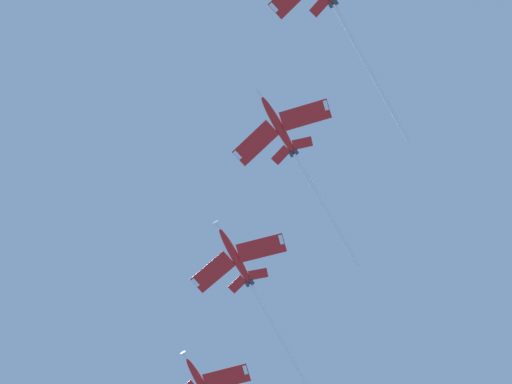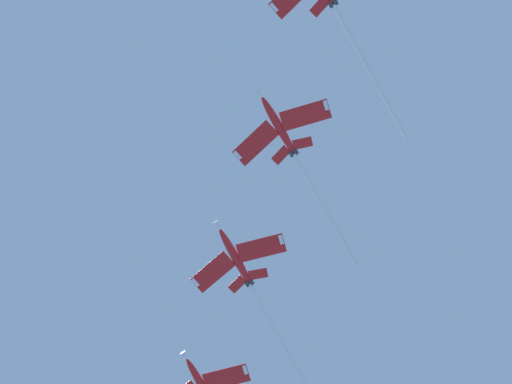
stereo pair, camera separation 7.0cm
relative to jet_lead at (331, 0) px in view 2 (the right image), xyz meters
name	(u,v)px [view 2 (the right image)]	position (x,y,z in m)	size (l,w,h in m)	color
jet_lead	(331,0)	(0.00, 0.00, 0.00)	(19.55, 37.72, 14.19)	red
jet_second	(292,150)	(-13.76, 23.34, -5.02)	(19.55, 34.98, 12.54)	red
jet_third	(245,275)	(-28.57, 43.18, -11.19)	(19.61, 36.19, 12.51)	red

